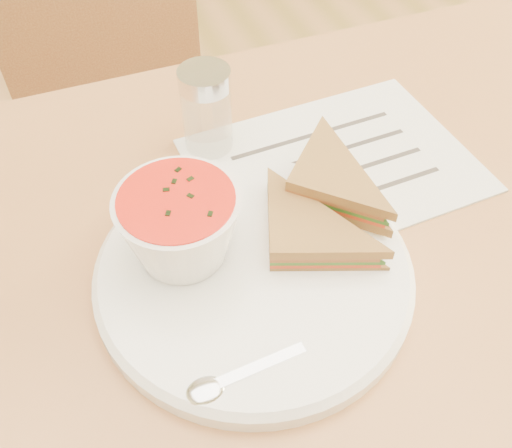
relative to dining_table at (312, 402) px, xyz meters
name	(u,v)px	position (x,y,z in m)	size (l,w,h in m)	color
dining_table	(312,402)	(0.00, 0.00, 0.00)	(1.00, 0.70, 0.75)	brown
chair_far	(140,162)	(-0.12, 0.55, 0.05)	(0.38, 0.38, 0.85)	brown
plate	(254,273)	(-0.10, -0.01, 0.38)	(0.29, 0.29, 0.02)	white
soup_bowl	(180,229)	(-0.15, 0.02, 0.43)	(0.11, 0.11, 0.07)	white
sandwich_half_a	(270,264)	(-0.09, -0.02, 0.41)	(0.11, 0.11, 0.03)	#996436
sandwich_half_b	(285,194)	(-0.04, 0.04, 0.42)	(0.11, 0.11, 0.03)	#996436
spoon	(260,366)	(-0.13, -0.11, 0.40)	(0.16, 0.03, 0.01)	silver
paper_menu	(334,165)	(0.04, 0.10, 0.38)	(0.30, 0.22, 0.00)	white
condiment_shaker	(207,111)	(-0.08, 0.18, 0.42)	(0.06, 0.06, 0.10)	silver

